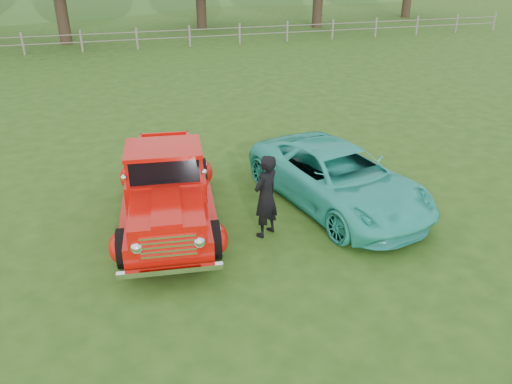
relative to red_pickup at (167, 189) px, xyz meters
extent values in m
plane|color=#254612|center=(0.78, -1.74, -0.80)|extent=(140.00, 140.00, 0.00)
ellipsoid|color=#396023|center=(20.78, 60.26, -4.65)|extent=(72.00, 52.00, 14.00)
cube|color=slate|center=(0.78, 20.26, -0.25)|extent=(48.00, 0.04, 0.04)
cube|color=slate|center=(0.78, 20.26, 0.15)|extent=(48.00, 0.04, 0.04)
cylinder|color=black|center=(-3.22, 23.26, 1.62)|extent=(0.70, 0.70, 4.84)
cylinder|color=black|center=(5.78, 27.26, 1.07)|extent=(0.70, 0.70, 3.74)
cylinder|color=black|center=(-0.99, -1.42, -0.42)|extent=(0.32, 0.78, 0.76)
cylinder|color=black|center=(0.66, -1.59, -0.42)|extent=(0.32, 0.78, 0.76)
cylinder|color=black|center=(-0.66, 1.67, -0.42)|extent=(0.32, 0.78, 0.76)
cylinder|color=black|center=(0.99, 1.49, -0.42)|extent=(0.32, 0.78, 0.76)
cube|color=#BF0D06|center=(0.00, 0.04, -0.22)|extent=(2.04, 4.75, 0.44)
ellipsoid|color=#BF0D06|center=(-1.06, -1.41, -0.38)|extent=(0.49, 0.79, 0.54)
ellipsoid|color=#BF0D06|center=(0.73, -1.60, -0.38)|extent=(0.49, 0.79, 0.54)
ellipsoid|color=#BF0D06|center=(-0.73, 1.67, -0.38)|extent=(0.49, 0.79, 0.54)
ellipsoid|color=#BF0D06|center=(1.06, 1.48, -0.38)|extent=(0.49, 0.79, 0.54)
cube|color=#BF0D06|center=(-0.16, -1.50, 0.17)|extent=(1.49, 1.73, 0.42)
cube|color=#BF0D06|center=(-0.01, -0.06, 0.19)|extent=(1.73, 1.51, 0.44)
cube|color=black|center=(-0.01, -0.06, 0.66)|extent=(1.56, 1.27, 0.50)
cube|color=#BF0D06|center=(-0.01, -0.06, 0.94)|extent=(1.64, 1.38, 0.08)
cube|color=#BF0D06|center=(0.15, 1.38, 0.15)|extent=(1.38, 2.06, 0.45)
cube|color=white|center=(-0.25, -2.31, 0.05)|extent=(1.07, 0.21, 0.50)
cube|color=white|center=(-0.26, -2.41, -0.38)|extent=(1.81, 0.29, 0.10)
cube|color=white|center=(0.26, 2.44, -0.38)|extent=(1.71, 0.28, 0.10)
imported|color=#2DB6A3|center=(3.83, -0.22, -0.12)|extent=(3.32, 5.25, 1.35)
imported|color=black|center=(1.86, -1.05, 0.08)|extent=(0.77, 0.71, 1.76)
camera|label=1|loc=(-0.79, -9.55, 4.63)|focal=35.00mm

